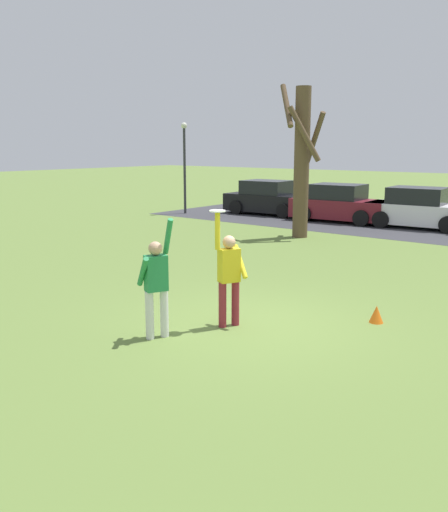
% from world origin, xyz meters
% --- Properties ---
extents(ground_plane, '(120.00, 120.00, 0.00)m').
position_xyz_m(ground_plane, '(0.00, 0.00, 0.00)').
color(ground_plane, olive).
extents(person_catcher, '(0.50, 0.59, 2.08)m').
position_xyz_m(person_catcher, '(-0.24, -0.29, 0.98)').
color(person_catcher, maroon).
rests_on(person_catcher, ground_plane).
extents(person_defender, '(0.59, 0.65, 2.04)m').
position_xyz_m(person_defender, '(-0.82, -1.52, 0.98)').
color(person_defender, silver).
rests_on(person_defender, ground_plane).
extents(frisbee_disc, '(0.28, 0.28, 0.02)m').
position_xyz_m(frisbee_disc, '(-0.34, -0.49, 2.09)').
color(frisbee_disc, white).
rests_on(frisbee_disc, person_catcher).
extents(parked_car_black, '(4.20, 2.24, 1.59)m').
position_xyz_m(parked_car_black, '(-8.89, 13.89, 0.73)').
color(parked_car_black, black).
rests_on(parked_car_black, ground_plane).
extents(parked_car_maroon, '(4.20, 2.24, 1.59)m').
position_xyz_m(parked_car_maroon, '(-5.08, 13.68, 0.73)').
color(parked_car_maroon, maroon).
rests_on(parked_car_maroon, ground_plane).
extents(parked_car_white, '(4.20, 2.24, 1.59)m').
position_xyz_m(parked_car_white, '(-1.76, 13.94, 0.73)').
color(parked_car_white, white).
rests_on(parked_car_white, ground_plane).
extents(parking_strip, '(23.59, 6.40, 0.01)m').
position_xyz_m(parking_strip, '(-1.66, 13.66, 0.00)').
color(parking_strip, '#38383D').
rests_on(parking_strip, ground_plane).
extents(bare_tree_tall, '(1.76, 1.69, 5.29)m').
position_xyz_m(bare_tree_tall, '(-4.29, 9.03, 2.73)').
color(bare_tree_tall, brown).
rests_on(bare_tree_tall, ground_plane).
extents(lamppost_by_lot, '(0.28, 0.28, 4.26)m').
position_xyz_m(lamppost_by_lot, '(-12.19, 11.66, 2.59)').
color(lamppost_by_lot, '#2D2D33').
rests_on(lamppost_by_lot, ground_plane).
extents(field_cone_orange, '(0.26, 0.26, 0.32)m').
position_xyz_m(field_cone_orange, '(1.76, 1.54, 0.16)').
color(field_cone_orange, orange).
rests_on(field_cone_orange, ground_plane).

